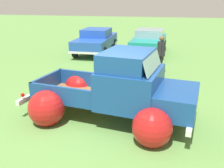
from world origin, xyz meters
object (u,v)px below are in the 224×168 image
at_px(show_car_1, 149,41).
at_px(lane_cone_0, 83,82).
at_px(spectator_0, 161,53).
at_px(show_car_0, 96,40).
at_px(vintage_pickup_truck, 121,94).

height_order(show_car_1, lane_cone_0, show_car_1).
relative_size(spectator_0, lane_cone_0, 2.65).
xyz_separation_m(show_car_0, show_car_1, (3.15, 0.42, -0.00)).
relative_size(vintage_pickup_truck, spectator_0, 2.90).
bearing_deg(spectator_0, vintage_pickup_truck, 87.57).
distance_m(vintage_pickup_truck, show_car_0, 8.96).
bearing_deg(spectator_0, lane_cone_0, 54.09).
bearing_deg(lane_cone_0, show_car_0, 101.77).
bearing_deg(show_car_0, lane_cone_0, 10.84).
height_order(vintage_pickup_truck, lane_cone_0, vintage_pickup_truck).
bearing_deg(show_car_0, vintage_pickup_truck, 19.17).
bearing_deg(lane_cone_0, vintage_pickup_truck, -48.62).
distance_m(show_car_0, lane_cone_0, 6.60).
bearing_deg(spectator_0, show_car_1, -70.56).
xyz_separation_m(vintage_pickup_truck, show_car_0, (-3.08, 8.41, 0.03)).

